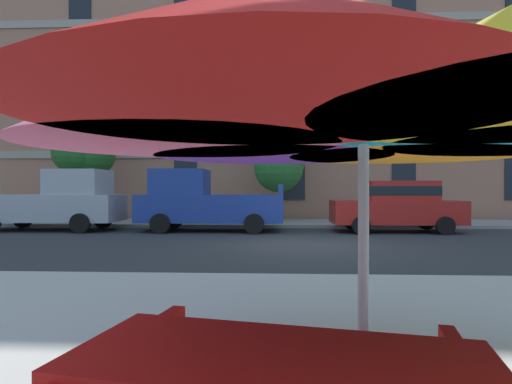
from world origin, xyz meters
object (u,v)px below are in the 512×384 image
Objects in this scene: street_tree_left at (83,148)px; patio_umbrella at (364,100)px; street_tree_middle at (280,160)px; pickup_silver at (56,202)px; sedan_red at (397,205)px; pickup_blue at (205,202)px.

patio_umbrella is (8.77, -15.50, -1.31)m from street_tree_left.
street_tree_middle is 16.20m from patio_umbrella.
patio_umbrella is (8.47, -12.70, 0.94)m from pickup_silver.
sedan_red is at bearing 73.57° from patio_umbrella.
patio_umbrella is at bearing -60.50° from street_tree_left.
street_tree_middle is at bearing 51.83° from pickup_blue.
street_tree_left is at bearing 119.50° from patio_umbrella.
patio_umbrella reaches higher than pickup_silver.
street_tree_left is 1.25× the size of patio_umbrella.
pickup_silver is at bearing -83.86° from street_tree_left.
pickup_blue is at bearing 180.00° from sedan_red.
pickup_silver is at bearing 123.69° from patio_umbrella.
street_tree_left reaches higher than pickup_blue.
street_tree_middle reaches higher than sedan_red.
pickup_silver is 1.28× the size of street_tree_middle.
pickup_blue is 1.08× the size of street_tree_left.
street_tree_middle is at bearing 91.04° from patio_umbrella.
street_tree_left is 8.52m from street_tree_middle.
sedan_red is 5.63m from street_tree_middle.
pickup_blue is at bearing 0.00° from pickup_silver.
patio_umbrella is at bearing -88.96° from street_tree_middle.
street_tree_middle is (8.47, 0.68, -0.50)m from street_tree_left.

